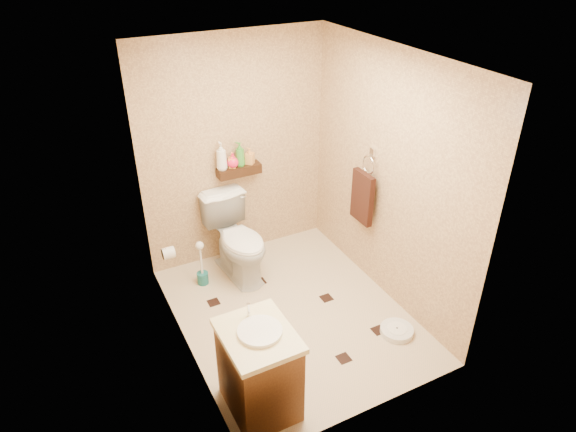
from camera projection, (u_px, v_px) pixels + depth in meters
ground at (291, 314)px, 4.90m from camera, size 2.50×2.50×0.00m
wall_back at (235, 151)px, 5.25m from camera, size 2.00×0.04×2.40m
wall_front at (380, 286)px, 3.33m from camera, size 2.00×0.04×2.40m
wall_left at (175, 233)px, 3.90m from camera, size 0.04×2.50×2.40m
wall_right at (388, 180)px, 4.69m from camera, size 0.04×2.50×2.40m
ceiling at (292, 58)px, 3.69m from camera, size 2.00×2.50×0.02m
wall_shelf at (239, 170)px, 5.28m from camera, size 0.46×0.14×0.10m
floor_accents at (295, 316)px, 4.87m from camera, size 1.32×1.42×0.01m
toilet at (238, 239)px, 5.25m from camera, size 0.54×0.87×0.85m
vanity at (259, 370)px, 3.79m from camera, size 0.50×0.61×0.86m
bathroom_scale at (397, 331)px, 4.66m from camera, size 0.39×0.39×0.06m
toilet_brush at (202, 269)px, 5.22m from camera, size 0.12×0.12×0.51m
towel_ring at (363, 195)px, 4.97m from camera, size 0.12×0.30×0.76m
toilet_paper at (168, 253)px, 4.72m from camera, size 0.12×0.11×0.12m
bottle_a at (221, 156)px, 5.12m from camera, size 0.11×0.11×0.29m
bottle_b at (232, 160)px, 5.19m from camera, size 0.09×0.09×0.16m
bottle_c at (233, 160)px, 5.19m from camera, size 0.13×0.13×0.16m
bottle_d at (240, 154)px, 5.20m from camera, size 0.14×0.14×0.25m
bottle_e at (250, 156)px, 5.26m from camera, size 0.11×0.11×0.18m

